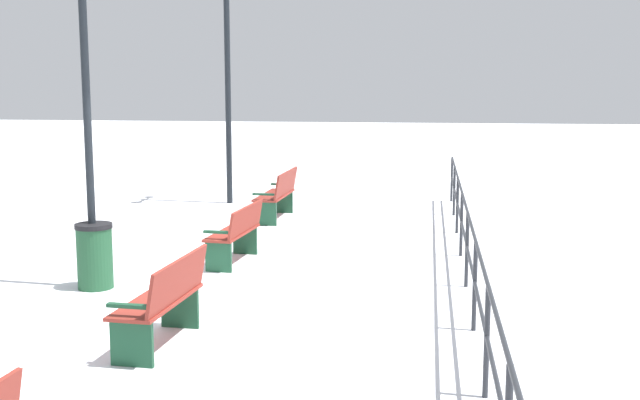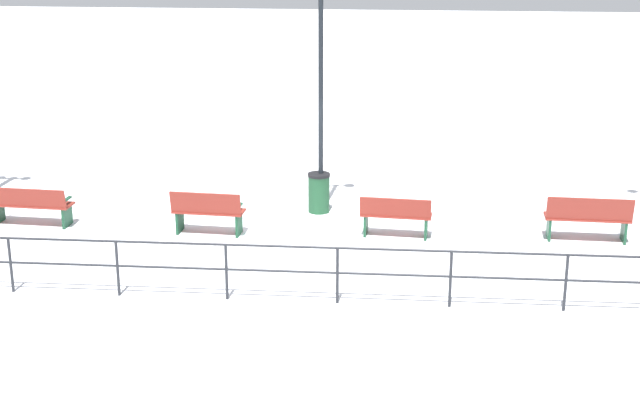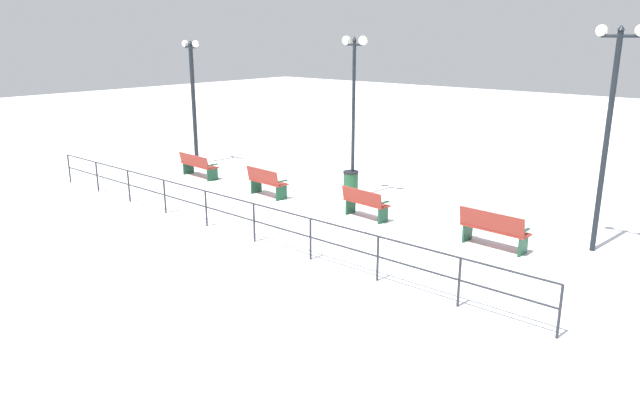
{
  "view_description": "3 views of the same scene",
  "coord_description": "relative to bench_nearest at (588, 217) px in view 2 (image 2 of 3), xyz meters",
  "views": [
    {
      "loc": [
        -2.82,
        9.43,
        2.7
      ],
      "look_at": [
        -1.25,
        -2.15,
        0.92
      ],
      "focal_mm": 44.96,
      "sensor_mm": 36.0,
      "label": 1
    },
    {
      "loc": [
        -17.88,
        -1.88,
        6.44
      ],
      "look_at": [
        -1.5,
        -0.48,
        1.2
      ],
      "focal_mm": 53.36,
      "sensor_mm": 36.0,
      "label": 2
    },
    {
      "loc": [
        -12.77,
        -11.21,
        4.94
      ],
      "look_at": [
        -1.67,
        -1.62,
        0.84
      ],
      "focal_mm": 33.28,
      "sensor_mm": 36.0,
      "label": 3
    }
  ],
  "objects": [
    {
      "name": "ground_plane",
      "position": [
        -0.03,
        5.6,
        -0.5
      ],
      "size": [
        80.0,
        80.0,
        0.0
      ],
      "primitive_type": "plane",
      "color": "white",
      "rests_on": "ground"
    },
    {
      "name": "bench_nearest",
      "position": [
        0.0,
        0.0,
        0.0
      ],
      "size": [
        0.6,
        1.66,
        0.95
      ],
      "rotation": [
        0.0,
        0.0,
        -0.04
      ],
      "color": "maroon",
      "rests_on": "ground"
    },
    {
      "name": "bench_second",
      "position": [
        -0.08,
        3.74,
        -0.04
      ],
      "size": [
        0.6,
        1.44,
        0.86
      ],
      "rotation": [
        0.0,
        0.0,
        -0.09
      ],
      "color": "maroon",
      "rests_on": "ground"
    },
    {
      "name": "bench_third",
      "position": [
        -0.24,
        7.47,
        -0.01
      ],
      "size": [
        0.62,
        1.45,
        0.93
      ],
      "rotation": [
        0.0,
        0.0,
        -0.07
      ],
      "color": "maroon",
      "rests_on": "ground"
    },
    {
      "name": "bench_fourth",
      "position": [
        -0.01,
        11.2,
        -0.04
      ],
      "size": [
        0.65,
        1.72,
        0.85
      ],
      "rotation": [
        0.0,
        0.0,
        -0.07
      ],
      "color": "maroon",
      "rests_on": "ground"
    },
    {
      "name": "lamppost_middle",
      "position": [
        1.43,
        5.35,
        3.01
      ],
      "size": [
        0.27,
        0.88,
        4.91
      ],
      "color": "black",
      "rests_on": "ground"
    },
    {
      "name": "waterfront_railing",
      "position": [
        -3.38,
        5.6,
        0.18
      ],
      "size": [
        0.05,
        16.75,
        0.99
      ],
      "color": "#26282D",
      "rests_on": "ground"
    },
    {
      "name": "trash_bin",
      "position": [
        1.4,
        5.39,
        -0.07
      ],
      "size": [
        0.48,
        0.48,
        0.85
      ],
      "color": "#1E4C2D",
      "rests_on": "ground"
    }
  ]
}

